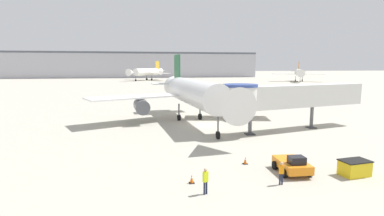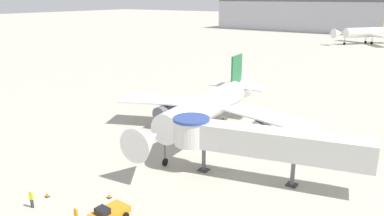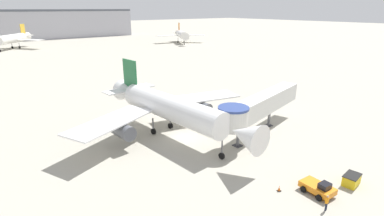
{
  "view_description": "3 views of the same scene",
  "coord_description": "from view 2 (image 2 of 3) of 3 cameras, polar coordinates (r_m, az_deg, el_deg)",
  "views": [
    {
      "loc": [
        -9.0,
        -40.62,
        8.31
      ],
      "look_at": [
        -2.18,
        -2.9,
        2.86
      ],
      "focal_mm": 28.0,
      "sensor_mm": 36.0,
      "label": 1
    },
    {
      "loc": [
        25.01,
        -39.74,
        19.04
      ],
      "look_at": [
        -4.54,
        3.66,
        3.35
      ],
      "focal_mm": 35.0,
      "sensor_mm": 36.0,
      "label": 2
    },
    {
      "loc": [
        -24.08,
        -33.2,
        18.41
      ],
      "look_at": [
        -0.83,
        -3.02,
        5.63
      ],
      "focal_mm": 28.0,
      "sensor_mm": 36.0,
      "label": 3
    }
  ],
  "objects": [
    {
      "name": "ground_crew_marshaller",
      "position": [
        38.87,
        -23.29,
        -12.47
      ],
      "size": [
        0.39,
        0.32,
        1.76
      ],
      "rotation": [
        0.0,
        0.0,
        3.59
      ],
      "color": "#1E2338",
      "rests_on": "ground_plane"
    },
    {
      "name": "traffic_cone_apron_front",
      "position": [
        40.52,
        -21.23,
        -12.14
      ],
      "size": [
        0.38,
        0.38,
        0.64
      ],
      "color": "black",
      "rests_on": "ground_plane"
    },
    {
      "name": "ground_crew_wing_walker",
      "position": [
        35.1,
        -17.27,
        -15.22
      ],
      "size": [
        0.33,
        0.22,
        1.65
      ],
      "rotation": [
        0.0,
        0.0,
        3.08
      ],
      "color": "#1E2338",
      "rests_on": "ground_plane"
    },
    {
      "name": "ground_plane",
      "position": [
        50.67,
        1.93,
        -5.45
      ],
      "size": [
        800.0,
        800.0,
        0.0
      ],
      "primitive_type": "plane",
      "color": "#A8A393"
    },
    {
      "name": "traffic_cone_near_nose",
      "position": [
        38.6,
        -12.52,
        -12.84
      ],
      "size": [
        0.39,
        0.39,
        0.65
      ],
      "color": "black",
      "rests_on": "ground_plane"
    },
    {
      "name": "jet_bridge",
      "position": [
        40.16,
        9.28,
        -4.87
      ],
      "size": [
        20.72,
        7.62,
        6.15
      ],
      "rotation": [
        0.0,
        0.0,
        0.23
      ],
      "color": "silver",
      "rests_on": "ground_plane"
    },
    {
      "name": "pushback_tug_orange",
      "position": [
        35.02,
        -12.55,
        -15.42
      ],
      "size": [
        2.41,
        3.43,
        1.54
      ],
      "rotation": [
        0.0,
        0.0,
        -0.06
      ],
      "color": "orange",
      "rests_on": "ground_plane"
    },
    {
      "name": "main_airplane",
      "position": [
        51.62,
        2.27,
        0.04
      ],
      "size": [
        30.79,
        29.93,
        10.22
      ],
      "rotation": [
        0.0,
        0.0,
        0.09
      ],
      "color": "white",
      "rests_on": "ground_plane"
    },
    {
      "name": "background_jet_gold_tail",
      "position": [
        173.23,
        25.01,
        10.4
      ],
      "size": [
        24.02,
        25.56,
        10.91
      ],
      "rotation": [
        0.0,
        0.0,
        -0.68
      ],
      "color": "white",
      "rests_on": "ground_plane"
    },
    {
      "name": "terminal_building",
      "position": [
        217.81,
        25.61,
        12.37
      ],
      "size": [
        169.98,
        18.58,
        17.58
      ],
      "color": "#A8A8B2",
      "rests_on": "ground_plane"
    }
  ]
}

